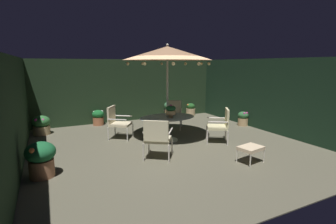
# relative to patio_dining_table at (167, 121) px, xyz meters

# --- Properties ---
(ground_plane) EXTENTS (7.94, 7.70, 0.02)m
(ground_plane) POSITION_rel_patio_dining_table_xyz_m (-0.13, -0.38, -0.60)
(ground_plane) COLOR #5F5B49
(hedge_backdrop_rear) EXTENTS (7.94, 0.30, 2.47)m
(hedge_backdrop_rear) POSITION_rel_patio_dining_table_xyz_m (-0.13, 3.31, 0.64)
(hedge_backdrop_rear) COLOR #1D301B
(hedge_backdrop_rear) RESTS_ON ground_plane
(hedge_backdrop_left) EXTENTS (0.30, 7.70, 2.47)m
(hedge_backdrop_left) POSITION_rel_patio_dining_table_xyz_m (-3.95, -0.38, 0.64)
(hedge_backdrop_left) COLOR #1D311D
(hedge_backdrop_left) RESTS_ON ground_plane
(hedge_backdrop_right) EXTENTS (0.30, 7.70, 2.47)m
(hedge_backdrop_right) POSITION_rel_patio_dining_table_xyz_m (3.69, -0.38, 0.64)
(hedge_backdrop_right) COLOR #19311F
(hedge_backdrop_right) RESTS_ON ground_plane
(patio_dining_table) EXTENTS (1.72, 1.22, 0.74)m
(patio_dining_table) POSITION_rel_patio_dining_table_xyz_m (0.00, 0.00, 0.00)
(patio_dining_table) COLOR silver
(patio_dining_table) RESTS_ON ground_plane
(patio_umbrella) EXTENTS (2.58, 2.58, 2.85)m
(patio_umbrella) POSITION_rel_patio_dining_table_xyz_m (-0.00, -0.00, 1.99)
(patio_umbrella) COLOR silver
(patio_umbrella) RESTS_ON ground_plane
(centerpiece_planter) EXTENTS (0.29, 0.29, 0.40)m
(centerpiece_planter) POSITION_rel_patio_dining_table_xyz_m (0.01, -0.20, 0.37)
(centerpiece_planter) COLOR tan
(centerpiece_planter) RESTS_ON patio_dining_table
(patio_chair_north) EXTENTS (0.81, 0.81, 0.98)m
(patio_chair_north) POSITION_rel_patio_dining_table_xyz_m (0.88, 1.31, -0.04)
(patio_chair_north) COLOR silver
(patio_chair_north) RESTS_ON ground_plane
(patio_chair_northeast) EXTENTS (0.85, 0.85, 1.00)m
(patio_chair_northeast) POSITION_rel_patio_dining_table_xyz_m (-1.30, 0.91, -0.04)
(patio_chair_northeast) COLOR silver
(patio_chair_northeast) RESTS_ON ground_plane
(patio_chair_east) EXTENTS (0.86, 0.85, 1.00)m
(patio_chair_east) POSITION_rel_patio_dining_table_xyz_m (-0.90, -1.30, -0.01)
(patio_chair_east) COLOR silver
(patio_chair_east) RESTS_ON ground_plane
(patio_chair_southeast) EXTENTS (0.83, 0.82, 1.01)m
(patio_chair_southeast) POSITION_rel_patio_dining_table_xyz_m (1.34, -0.85, -0.03)
(patio_chair_southeast) COLOR silver
(patio_chair_southeast) RESTS_ON ground_plane
(ottoman_footrest) EXTENTS (0.62, 0.50, 0.39)m
(ottoman_footrest) POSITION_rel_patio_dining_table_xyz_m (0.98, -2.43, -0.25)
(ottoman_footrest) COLOR beige
(ottoman_footrest) RESTS_ON ground_plane
(potted_plant_back_center) EXTENTS (0.55, 0.55, 0.63)m
(potted_plant_back_center) POSITION_rel_patio_dining_table_xyz_m (-3.43, 2.42, -0.27)
(potted_plant_back_center) COLOR tan
(potted_plant_back_center) RESTS_ON ground_plane
(potted_plant_back_left) EXTENTS (0.45, 0.45, 0.58)m
(potted_plant_back_left) POSITION_rel_patio_dining_table_xyz_m (-1.50, 2.93, -0.28)
(potted_plant_back_left) COLOR #AB6441
(potted_plant_back_left) RESTS_ON ground_plane
(potted_plant_front_corner) EXTENTS (0.41, 0.41, 0.55)m
(potted_plant_front_corner) POSITION_rel_patio_dining_table_xyz_m (2.62, 2.99, -0.32)
(potted_plant_front_corner) COLOR tan
(potted_plant_front_corner) RESTS_ON ground_plane
(potted_plant_left_near) EXTENTS (0.40, 0.40, 0.54)m
(potted_plant_left_near) POSITION_rel_patio_dining_table_xyz_m (3.38, 0.45, -0.31)
(potted_plant_left_near) COLOR tan
(potted_plant_left_near) RESTS_ON ground_plane
(potted_plant_back_right) EXTENTS (0.59, 0.59, 0.74)m
(potted_plant_back_right) POSITION_rel_patio_dining_table_xyz_m (-3.41, -1.14, -0.18)
(potted_plant_back_right) COLOR #A16949
(potted_plant_back_right) RESTS_ON ground_plane
(potted_plant_left_far) EXTENTS (0.55, 0.55, 0.71)m
(potted_plant_left_far) POSITION_rel_patio_dining_table_xyz_m (1.58, 2.95, -0.21)
(potted_plant_left_far) COLOR tan
(potted_plant_left_far) RESTS_ON ground_plane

